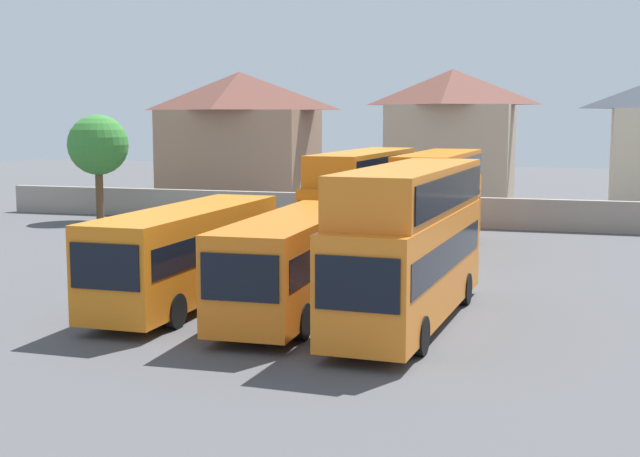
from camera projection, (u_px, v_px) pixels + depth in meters
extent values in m
plane|color=#4C4C4F|center=(402.00, 240.00, 46.12)|extent=(140.00, 140.00, 0.00)
cube|color=gray|center=(423.00, 211.00, 51.90)|extent=(56.00, 0.50, 1.80)
cube|color=orange|center=(188.00, 251.00, 30.24)|extent=(2.62, 10.84, 2.99)
cube|color=black|center=(105.00, 267.00, 25.06)|extent=(2.22, 0.10, 1.35)
cube|color=black|center=(188.00, 241.00, 30.20)|extent=(2.65, 9.98, 0.94)
cylinder|color=black|center=(175.00, 311.00, 26.89)|extent=(0.31, 1.10, 1.10)
cylinder|color=black|center=(109.00, 306.00, 27.58)|extent=(0.31, 1.10, 1.10)
cylinder|color=black|center=(255.00, 274.00, 33.25)|extent=(0.31, 1.10, 1.10)
cylinder|color=black|center=(200.00, 271.00, 33.93)|extent=(0.31, 1.10, 1.10)
cube|color=orange|center=(296.00, 260.00, 28.76)|extent=(2.83, 10.60, 2.91)
cube|color=black|center=(240.00, 278.00, 23.66)|extent=(2.24, 0.14, 1.31)
cube|color=black|center=(296.00, 249.00, 28.72)|extent=(2.85, 9.76, 0.92)
cylinder|color=black|center=(302.00, 322.00, 25.49)|extent=(0.33, 1.11, 1.10)
cylinder|color=black|center=(227.00, 317.00, 26.10)|extent=(0.33, 1.11, 1.10)
cylinder|color=black|center=(353.00, 281.00, 31.75)|extent=(0.33, 1.11, 1.10)
cylinder|color=black|center=(291.00, 278.00, 32.36)|extent=(0.33, 1.11, 1.10)
cube|color=orange|center=(409.00, 264.00, 27.30)|extent=(3.05, 11.26, 3.13)
cube|color=black|center=(357.00, 284.00, 22.02)|extent=(2.23, 0.18, 1.41)
cube|color=black|center=(410.00, 252.00, 27.25)|extent=(3.05, 10.37, 0.99)
cube|color=orange|center=(413.00, 190.00, 27.27)|extent=(2.97, 10.70, 1.47)
cube|color=black|center=(413.00, 190.00, 27.27)|extent=(3.04, 10.14, 1.03)
cylinder|color=black|center=(421.00, 336.00, 23.86)|extent=(0.35, 1.11, 1.10)
cylinder|color=black|center=(339.00, 329.00, 24.62)|extent=(0.35, 1.11, 1.10)
cylinder|color=black|center=(465.00, 289.00, 30.32)|extent=(0.35, 1.11, 1.10)
cylinder|color=black|center=(400.00, 285.00, 31.09)|extent=(0.35, 1.11, 1.10)
cube|color=orange|center=(362.00, 212.00, 42.68)|extent=(2.94, 12.07, 3.03)
cube|color=black|center=(323.00, 218.00, 37.00)|extent=(2.18, 0.16, 1.37)
cube|color=black|center=(362.00, 204.00, 42.64)|extent=(2.94, 11.11, 0.96)
cube|color=orange|center=(364.00, 166.00, 42.68)|extent=(2.86, 11.47, 1.40)
cube|color=black|center=(364.00, 166.00, 42.68)|extent=(2.93, 10.87, 0.98)
cylinder|color=black|center=(363.00, 250.00, 39.00)|extent=(0.34, 1.11, 1.10)
cylinder|color=black|center=(315.00, 248.00, 39.73)|extent=(0.34, 1.11, 1.10)
cylinder|color=black|center=(403.00, 230.00, 45.97)|extent=(0.34, 1.11, 1.10)
cylinder|color=black|center=(361.00, 228.00, 46.70)|extent=(0.34, 1.11, 1.10)
cube|color=orange|center=(438.00, 214.00, 41.92)|extent=(2.85, 11.06, 2.95)
cube|color=black|center=(413.00, 220.00, 36.69)|extent=(2.24, 0.14, 1.33)
cube|color=black|center=(438.00, 207.00, 41.88)|extent=(2.87, 10.18, 0.93)
cube|color=orange|center=(440.00, 168.00, 41.90)|extent=(2.79, 10.51, 1.46)
cube|color=black|center=(440.00, 168.00, 41.90)|extent=(2.86, 9.96, 1.02)
cylinder|color=black|center=(449.00, 252.00, 38.52)|extent=(0.33, 1.11, 1.10)
cylinder|color=black|center=(397.00, 250.00, 39.25)|extent=(0.33, 1.11, 1.10)
cylinder|color=black|center=(473.00, 233.00, 44.93)|extent=(0.33, 1.11, 1.10)
cylinder|color=black|center=(428.00, 231.00, 45.66)|extent=(0.33, 1.11, 1.10)
cube|color=#9E7A60|center=(240.00, 158.00, 64.16)|extent=(10.41, 7.17, 6.94)
pyramid|color=brown|center=(239.00, 91.00, 63.54)|extent=(10.93, 7.53, 2.74)
cube|color=tan|center=(451.00, 157.00, 61.43)|extent=(8.32, 6.97, 7.29)
pyramid|color=brown|center=(453.00, 87.00, 60.80)|extent=(8.73, 7.32, 2.45)
cylinder|color=brown|center=(100.00, 193.00, 54.63)|extent=(0.48, 0.48, 3.42)
sphere|color=#387F33|center=(98.00, 145.00, 54.25)|extent=(3.75, 3.75, 3.75)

